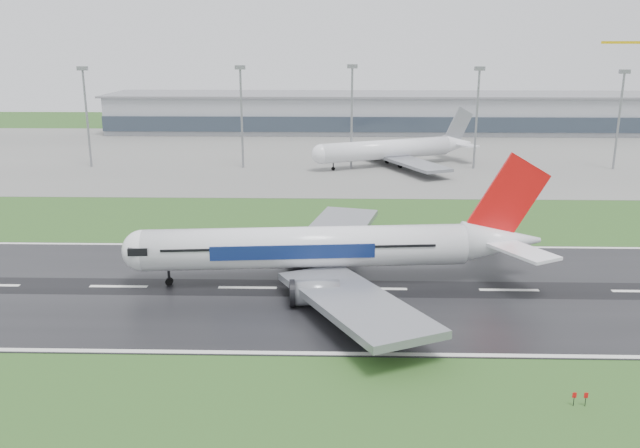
{
  "coord_description": "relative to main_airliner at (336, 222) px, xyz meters",
  "views": [
    {
      "loc": [
        -26.44,
        -94.19,
        36.54
      ],
      "look_at": [
        -29.13,
        12.0,
        7.0
      ],
      "focal_mm": 36.84,
      "sensor_mm": 36.0,
      "label": 1
    }
  ],
  "objects": [
    {
      "name": "main_airliner",
      "position": [
        0.0,
        0.0,
        0.0
      ],
      "size": [
        70.74,
        67.94,
        19.27
      ],
      "primitive_type": null,
      "rotation": [
        0.0,
        0.0,
        0.09
      ],
      "color": "white",
      "rests_on": "runway"
    },
    {
      "name": "apron",
      "position": [
        26.49,
        121.76,
        -9.69
      ],
      "size": [
        400.0,
        130.0,
        0.08
      ],
      "primitive_type": "cube",
      "color": "slate",
      "rests_on": "ground"
    },
    {
      "name": "runway",
      "position": [
        26.49,
        -3.24,
        -9.68
      ],
      "size": [
        400.0,
        45.0,
        0.1
      ],
      "primitive_type": "cube",
      "color": "black",
      "rests_on": "ground"
    },
    {
      "name": "floodmast_0",
      "position": [
        -74.16,
        96.76,
        4.52
      ],
      "size": [
        0.64,
        0.64,
        28.51
      ],
      "primitive_type": "cylinder",
      "color": "gray",
      "rests_on": "ground"
    },
    {
      "name": "parked_airliner",
      "position": [
        17.05,
        100.95,
        -1.49
      ],
      "size": [
        72.11,
        70.2,
        16.32
      ],
      "primitive_type": null,
      "rotation": [
        0.0,
        0.0,
        0.43
      ],
      "color": "silver",
      "rests_on": "apron"
    },
    {
      "name": "floodmast_4",
      "position": [
        82.27,
        96.76,
        4.15
      ],
      "size": [
        0.64,
        0.64,
        27.77
      ],
      "primitive_type": "cylinder",
      "color": "gray",
      "rests_on": "ground"
    },
    {
      "name": "ground",
      "position": [
        26.49,
        -3.24,
        -9.73
      ],
      "size": [
        520.0,
        520.0,
        0.0
      ],
      "primitive_type": "plane",
      "color": "#254C1C",
      "rests_on": "ground"
    },
    {
      "name": "floodmast_3",
      "position": [
        41.0,
        96.76,
        4.55
      ],
      "size": [
        0.64,
        0.64,
        28.57
      ],
      "primitive_type": "cylinder",
      "color": "gray",
      "rests_on": "ground"
    },
    {
      "name": "floodmast_1",
      "position": [
        -28.03,
        96.76,
        4.69
      ],
      "size": [
        0.64,
        0.64,
        28.84
      ],
      "primitive_type": "cylinder",
      "color": "gray",
      "rests_on": "ground"
    },
    {
      "name": "floodmast_2",
      "position": [
        4.45,
        96.76,
        4.85
      ],
      "size": [
        0.64,
        0.64,
        29.17
      ],
      "primitive_type": "cylinder",
      "color": "gray",
      "rests_on": "ground"
    },
    {
      "name": "terminal",
      "position": [
        26.49,
        181.76,
        -2.23
      ],
      "size": [
        240.0,
        36.0,
        15.0
      ],
      "primitive_type": "cube",
      "color": "gray",
      "rests_on": "ground"
    }
  ]
}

